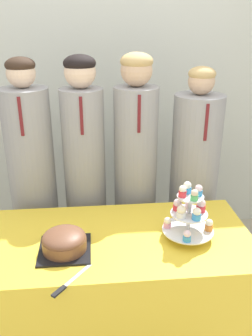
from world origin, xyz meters
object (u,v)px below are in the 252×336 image
object	(u,v)px
round_cake	(64,241)
student_3	(193,188)
cupcake_stand	(189,212)
student_0	(34,190)
cake_knife	(66,285)
student_2	(135,182)
student_1	(85,184)

from	to	relation	value
round_cake	student_3	size ratio (longest dim) A/B	0.17
student_3	round_cake	bearing A→B (deg)	-141.63
cupcake_stand	student_0	distance (m)	1.05
cake_knife	student_2	distance (m)	0.98
round_cake	student_1	bearing A→B (deg)	81.59
student_2	student_3	bearing A→B (deg)	0.00
student_2	student_3	distance (m)	0.40
student_2	cupcake_stand	bearing A→B (deg)	-71.31
cake_knife	cupcake_stand	world-z (taller)	cupcake_stand
student_0	student_3	xyz separation A→B (m)	(1.05, 0.00, -0.04)
student_1	student_3	world-z (taller)	student_1
cupcake_stand	student_3	world-z (taller)	student_3
cake_knife	student_3	size ratio (longest dim) A/B	0.13
round_cake	student_1	size ratio (longest dim) A/B	0.16
round_cake	cake_knife	xyz separation A→B (m)	(0.02, -0.25, -0.05)
round_cake	student_2	xyz separation A→B (m)	(0.42, 0.64, -0.01)
cake_knife	cupcake_stand	distance (m)	0.69
cake_knife	student_0	distance (m)	0.93
student_0	student_2	distance (m)	0.66
cake_knife	student_3	bearing A→B (deg)	-2.69
cupcake_stand	student_3	xyz separation A→B (m)	(0.19, 0.59, -0.16)
cake_knife	student_0	world-z (taller)	student_0
student_0	cupcake_stand	bearing A→B (deg)	-34.52
student_2	round_cake	bearing A→B (deg)	-123.22
student_0	student_1	size ratio (longest dim) A/B	0.99
student_0	student_1	world-z (taller)	student_1
student_0	student_2	xyz separation A→B (m)	(0.66, -0.00, 0.03)
round_cake	student_3	bearing A→B (deg)	38.37
round_cake	student_2	bearing A→B (deg)	56.78
student_0	student_3	distance (m)	1.05
round_cake	student_3	distance (m)	1.04
round_cake	cupcake_stand	distance (m)	0.63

